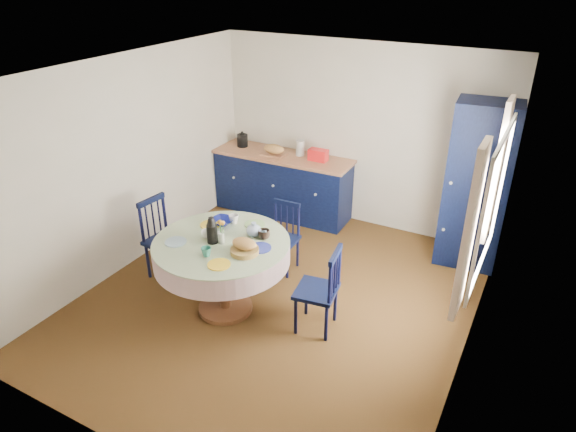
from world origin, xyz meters
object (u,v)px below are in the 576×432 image
chair_far (282,237)px  mug_b (206,252)px  mug_d (234,219)px  dining_table (223,252)px  chair_left (164,238)px  kitchen_counter (283,183)px  chair_right (320,289)px  mug_a (207,234)px  mug_c (264,234)px  pantry_cabinet (476,186)px  cobalt_bowl (222,221)px

chair_far → mug_b: size_ratio=8.53×
chair_far → mug_d: size_ratio=7.83×
dining_table → chair_left: dining_table is taller
dining_table → mug_d: (-0.11, 0.39, 0.18)m
kitchen_counter → chair_far: 1.53m
dining_table → mug_d: size_ratio=12.92×
chair_right → mug_a: bearing=-88.2°
chair_left → mug_c: 1.43m
dining_table → mug_a: size_ratio=12.68×
chair_far → mug_c: bearing=-76.6°
mug_b → chair_left: bearing=152.4°
kitchen_counter → mug_d: 2.08m
mug_c → mug_a: bearing=-153.3°
chair_far → mug_a: (-0.31, -1.04, 0.46)m
kitchen_counter → mug_b: kitchen_counter is taller
chair_far → mug_d: bearing=-113.0°
pantry_cabinet → chair_far: size_ratio=2.38×
kitchen_counter → mug_a: (0.42, -2.38, 0.42)m
mug_a → mug_b: bearing=-54.2°
pantry_cabinet → mug_d: pantry_cabinet is taller
kitchen_counter → chair_right: kitchen_counter is taller
dining_table → mug_b: dining_table is taller
chair_right → kitchen_counter: bearing=-151.5°
chair_left → chair_right: 2.04m
chair_left → dining_table: bearing=-97.5°
pantry_cabinet → mug_b: 3.27m
chair_left → chair_right: chair_left is taller
pantry_cabinet → mug_a: (-2.24, -2.27, -0.12)m
chair_far → mug_a: mug_a is taller
kitchen_counter → cobalt_bowl: kitchen_counter is taller
chair_far → mug_a: size_ratio=7.69×
kitchen_counter → dining_table: kitchen_counter is taller
kitchen_counter → chair_left: 2.16m
mug_c → chair_far: bearing=105.6°
mug_a → chair_far: bearing=73.3°
mug_a → cobalt_bowl: mug_a is taller
mug_d → cobalt_bowl: (-0.10, -0.07, -0.02)m
kitchen_counter → chair_right: size_ratio=2.20×
chair_right → mug_a: 1.29m
chair_left → mug_a: bearing=-100.8°
kitchen_counter → chair_right: bearing=-54.6°
chair_left → cobalt_bowl: 0.90m
chair_right → mug_d: 1.22m
kitchen_counter → chair_far: bearing=-62.8°
pantry_cabinet → chair_left: bearing=-151.9°
kitchen_counter → mug_c: size_ratio=16.64×
chair_right → mug_d: size_ratio=8.63×
chair_left → mug_d: (0.91, 0.14, 0.41)m
chair_far → cobalt_bowl: bearing=-118.1°
kitchen_counter → pantry_cabinet: bearing=-3.7°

